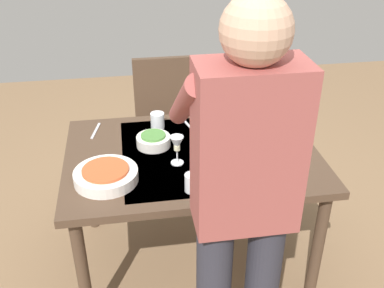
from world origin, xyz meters
TOP-DOWN VIEW (x-y plane):
  - ground_plane at (0.00, 0.00)m, footprint 6.00×6.00m
  - dining_table at (0.00, 0.00)m, footprint 1.30×0.92m
  - chair_near at (0.06, -0.84)m, footprint 0.40×0.40m
  - person_server at (-0.07, 0.72)m, footprint 0.42×0.61m
  - wine_bottle at (-0.25, -0.33)m, footprint 0.07×0.07m
  - wine_glass_left at (0.09, 0.09)m, footprint 0.07×0.07m
  - wine_glass_right at (-0.44, -0.25)m, footprint 0.07×0.07m
  - water_cup_near_left at (0.05, 0.33)m, footprint 0.07×0.07m
  - water_cup_near_right at (0.15, -0.30)m, footprint 0.08×0.08m
  - water_cup_far_left at (-0.56, 0.01)m, footprint 0.07×0.07m
  - serving_bowl_pasta at (0.44, 0.19)m, footprint 0.30×0.30m
  - side_bowl_salad at (0.19, -0.10)m, footprint 0.18×0.18m
  - side_bowl_bread at (-0.33, -0.09)m, footprint 0.16×0.16m
  - dinner_plate_near at (-0.30, 0.29)m, footprint 0.23×0.23m
  - dinner_plate_far at (-0.10, 0.03)m, footprint 0.23×0.23m
  - table_knife at (-0.02, -0.31)m, footprint 0.06×0.20m
  - table_fork at (0.50, -0.31)m, footprint 0.05×0.18m

SIDE VIEW (x-z plane):
  - ground_plane at x=0.00m, z-range 0.00..0.00m
  - chair_near at x=0.06m, z-range 0.07..0.98m
  - dining_table at x=0.00m, z-range 0.29..1.02m
  - table_knife at x=-0.02m, z-range 0.73..0.74m
  - table_fork at x=0.50m, z-range 0.73..0.74m
  - dinner_plate_near at x=-0.30m, z-range 0.73..0.74m
  - dinner_plate_far at x=-0.10m, z-range 0.73..0.74m
  - serving_bowl_pasta at x=0.44m, z-range 0.73..0.80m
  - side_bowl_salad at x=0.19m, z-range 0.73..0.80m
  - side_bowl_bread at x=-0.33m, z-range 0.73..0.80m
  - water_cup_near_left at x=0.05m, z-range 0.73..0.82m
  - water_cup_near_right at x=0.15m, z-range 0.73..0.82m
  - water_cup_far_left at x=-0.56m, z-range 0.73..0.83m
  - wine_glass_left at x=0.09m, z-range 0.76..0.91m
  - wine_glass_right at x=-0.44m, z-range 0.76..0.91m
  - wine_bottle at x=-0.25m, z-range 0.69..0.99m
  - person_server at x=-0.07m, z-range 0.12..1.81m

